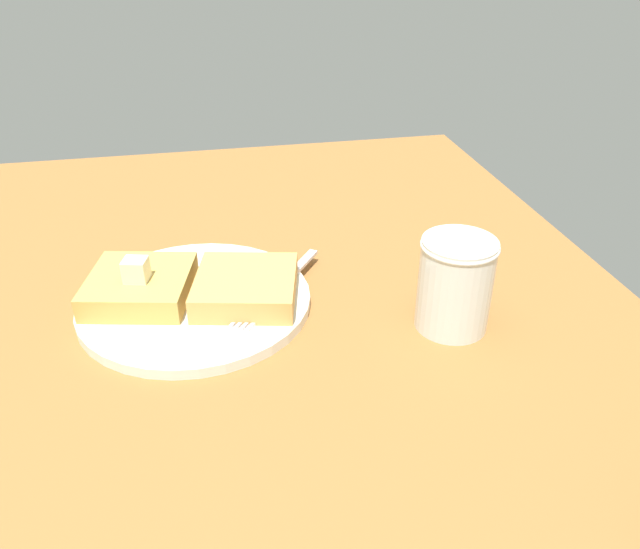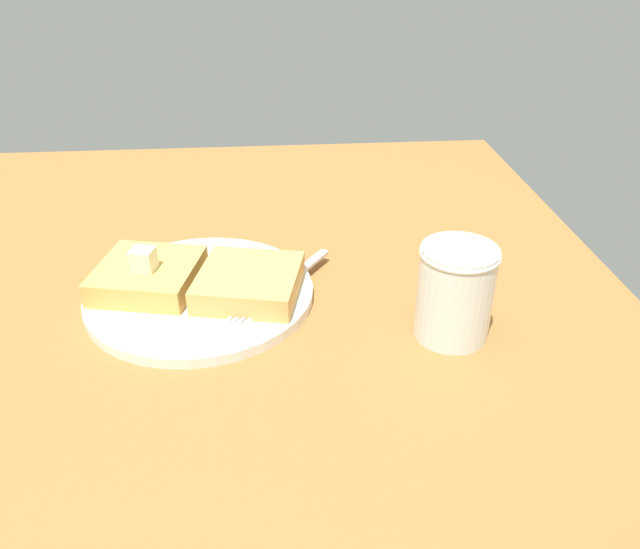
{
  "view_description": "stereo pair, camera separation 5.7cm",
  "coord_description": "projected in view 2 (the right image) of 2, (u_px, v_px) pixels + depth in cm",
  "views": [
    {
      "loc": [
        6.85,
        -49.68,
        36.4
      ],
      "look_at": [
        16.66,
        -1.24,
        7.28
      ],
      "focal_mm": 35.0,
      "sensor_mm": 36.0,
      "label": 1
    },
    {
      "loc": [
        12.53,
        -50.49,
        36.4
      ],
      "look_at": [
        16.66,
        -1.24,
        7.28
      ],
      "focal_mm": 35.0,
      "sensor_mm": 36.0,
      "label": 2
    }
  ],
  "objects": [
    {
      "name": "table_surface",
      "position": [
        147.0,
        328.0,
        0.6
      ],
      "size": [
        97.03,
        97.03,
        2.78
      ],
      "primitive_type": "cube",
      "color": "#945F2F",
      "rests_on": "ground"
    },
    {
      "name": "plate",
      "position": [
        200.0,
        293.0,
        0.62
      ],
      "size": [
        22.4,
        22.4,
        1.04
      ],
      "color": "silver",
      "rests_on": "table_surface"
    },
    {
      "name": "toast_slice_left",
      "position": [
        149.0,
        275.0,
        0.62
      ],
      "size": [
        11.28,
        11.32,
        2.42
      ],
      "primitive_type": "cube",
      "rotation": [
        0.0,
        0.0,
        -0.22
      ],
      "color": "gold",
      "rests_on": "plate"
    },
    {
      "name": "toast_slice_middle",
      "position": [
        249.0,
        282.0,
        0.6
      ],
      "size": [
        11.28,
        11.32,
        2.42
      ],
      "primitive_type": "cube",
      "rotation": [
        0.0,
        0.0,
        -0.22
      ],
      "color": "tan",
      "rests_on": "plate"
    },
    {
      "name": "butter_pat_primary",
      "position": [
        143.0,
        260.0,
        0.6
      ],
      "size": [
        2.6,
        2.44,
        2.17
      ],
      "primitive_type": "cube",
      "rotation": [
        0.0,
        0.0,
        2.89
      ],
      "color": "#F1E7B6",
      "rests_on": "toast_slice_left"
    },
    {
      "name": "fork",
      "position": [
        279.0,
        289.0,
        0.61
      ],
      "size": [
        10.5,
        13.84,
        0.36
      ],
      "color": "silver",
      "rests_on": "plate"
    },
    {
      "name": "syrup_jar",
      "position": [
        454.0,
        297.0,
        0.55
      ],
      "size": [
        6.92,
        6.92,
        8.79
      ],
      "color": "#592D09",
      "rests_on": "table_surface"
    }
  ]
}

